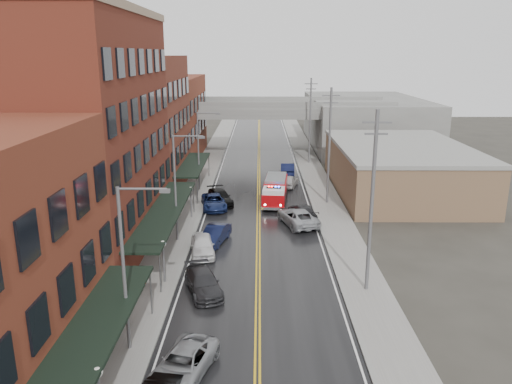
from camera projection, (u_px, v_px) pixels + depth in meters
name	position (u px, v px, depth m)	size (l,w,h in m)	color
road	(258.00, 218.00, 47.66)	(11.00, 160.00, 0.02)	black
sidewalk_left	(182.00, 218.00, 47.69)	(3.00, 160.00, 0.15)	slate
sidewalk_right	(335.00, 218.00, 47.59)	(3.00, 160.00, 0.15)	slate
curb_left	(199.00, 218.00, 47.68)	(0.30, 160.00, 0.15)	gray
curb_right	(318.00, 218.00, 47.60)	(0.30, 160.00, 0.15)	gray
brick_building_b	(87.00, 137.00, 38.59)	(9.00, 20.00, 18.00)	#5A2317
brick_building_c	(140.00, 125.00, 55.86)	(9.00, 15.00, 15.00)	#5F2B1C
brick_building_far	(168.00, 119.00, 73.12)	(9.00, 20.00, 12.00)	brown
tan_building	(400.00, 170.00, 56.51)	(14.00, 22.00, 5.00)	brown
right_far_block	(364.00, 122.00, 85.00)	(18.00, 30.00, 8.00)	slate
awning_0	(87.00, 343.00, 21.86)	(2.60, 16.00, 3.09)	black
awning_1	(165.00, 211.00, 40.17)	(2.60, 18.00, 3.09)	black
awning_2	(193.00, 164.00, 57.03)	(2.60, 13.00, 3.09)	black
globe_lamp_1	(163.00, 252.00, 33.60)	(0.44, 0.44, 3.12)	#59595B
globe_lamp_2	(191.00, 195.00, 47.08)	(0.44, 0.44, 3.12)	#59595B
street_lamp_0	(128.00, 260.00, 25.12)	(2.64, 0.22, 9.00)	#59595B
street_lamp_1	(178.00, 181.00, 40.53)	(2.64, 0.22, 9.00)	#59595B
street_lamp_2	(200.00, 146.00, 55.95)	(2.64, 0.22, 9.00)	#59595B
utility_pole_0	(372.00, 200.00, 31.47)	(1.80, 0.24, 12.00)	#59595B
utility_pole_1	(329.00, 144.00, 50.74)	(1.80, 0.24, 12.00)	#59595B
utility_pole_2	(310.00, 119.00, 70.01)	(1.80, 0.24, 12.00)	#59595B
overpass	(259.00, 116.00, 76.88)	(40.00, 10.00, 7.50)	slate
fire_truck	(275.00, 190.00, 52.25)	(3.41, 7.35, 2.61)	#A4070C
parked_car_left_2	(183.00, 364.00, 24.19)	(2.25, 4.89, 1.36)	gray
parked_car_left_3	(203.00, 283.00, 32.74)	(1.95, 4.80, 1.39)	#27272A
parked_car_left_4	(202.00, 245.00, 39.01)	(1.81, 4.49, 1.53)	silver
parked_car_left_5	(215.00, 235.00, 41.37)	(1.54, 4.40, 1.45)	black
parked_car_left_6	(214.00, 202.00, 50.58)	(2.36, 5.11, 1.42)	#152250
parked_car_left_7	(220.00, 197.00, 52.12)	(2.05, 5.04, 1.46)	black
parked_car_right_0	(298.00, 217.00, 45.69)	(2.55, 5.54, 1.54)	#9EA1A6
parked_car_right_1	(303.00, 212.00, 47.36)	(1.96, 4.82, 1.40)	black
parked_car_right_2	(289.00, 181.00, 58.81)	(1.66, 4.12, 1.40)	#B8B8B8
parked_car_right_3	(287.00, 169.00, 64.57)	(1.71, 4.90, 1.61)	black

